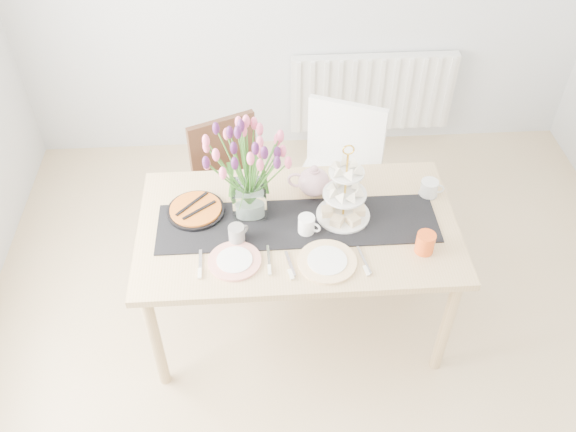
{
  "coord_description": "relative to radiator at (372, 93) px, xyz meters",
  "views": [
    {
      "loc": [
        -0.36,
        -1.64,
        2.88
      ],
      "look_at": [
        -0.23,
        0.49,
        0.86
      ],
      "focal_mm": 38.0,
      "sensor_mm": 36.0,
      "label": 1
    }
  ],
  "objects": [
    {
      "name": "room_shell",
      "position": [
        -0.5,
        -2.19,
        0.85
      ],
      "size": [
        4.5,
        4.5,
        4.5
      ],
      "color": "tan",
      "rests_on": "ground"
    },
    {
      "name": "radiator",
      "position": [
        0.0,
        0.0,
        0.0
      ],
      "size": [
        1.2,
        0.08,
        0.6
      ],
      "primitive_type": "cube",
      "color": "white",
      "rests_on": "room_shell"
    },
    {
      "name": "dining_table",
      "position": [
        -0.68,
        -1.65,
        0.22
      ],
      "size": [
        1.6,
        0.9,
        0.75
      ],
      "color": "tan",
      "rests_on": "ground"
    },
    {
      "name": "chair_brown",
      "position": [
        -1.03,
        -0.97,
        0.04
      ],
      "size": [
        0.55,
        0.55,
        0.85
      ],
      "rotation": [
        0.0,
        0.0,
        0.42
      ],
      "color": "#3C2416",
      "rests_on": "ground"
    },
    {
      "name": "chair_white",
      "position": [
        -0.38,
        -1.0,
        0.11
      ],
      "size": [
        0.62,
        0.62,
        0.95
      ],
      "rotation": [
        0.0,
        0.0,
        -0.41
      ],
      "color": "white",
      "rests_on": "ground"
    },
    {
      "name": "table_runner",
      "position": [
        -0.68,
        -1.65,
        0.3
      ],
      "size": [
        1.4,
        0.35,
        0.01
      ],
      "primitive_type": "cube",
      "color": "black",
      "rests_on": "dining_table"
    },
    {
      "name": "tulip_vase",
      "position": [
        -0.91,
        -1.55,
        0.64
      ],
      "size": [
        0.61,
        0.61,
        0.52
      ],
      "rotation": [
        0.0,
        0.0,
        -0.07
      ],
      "color": "silver",
      "rests_on": "dining_table"
    },
    {
      "name": "cake_stand",
      "position": [
        -0.44,
        -1.61,
        0.41
      ],
      "size": [
        0.27,
        0.27,
        0.4
      ],
      "rotation": [
        0.0,
        0.0,
        0.09
      ],
      "color": "gold",
      "rests_on": "dining_table"
    },
    {
      "name": "teapot",
      "position": [
        -0.58,
        -1.43,
        0.38
      ],
      "size": [
        0.3,
        0.26,
        0.17
      ],
      "primitive_type": null,
      "rotation": [
        0.0,
        0.0,
        -0.21
      ],
      "color": "silver",
      "rests_on": "dining_table"
    },
    {
      "name": "cream_jug",
      "position": [
        0.02,
        -1.48,
        0.35
      ],
      "size": [
        0.11,
        0.11,
        0.09
      ],
      "primitive_type": "cylinder",
      "rotation": [
        0.0,
        0.0,
        -0.24
      ],
      "color": "silver",
      "rests_on": "dining_table"
    },
    {
      "name": "tart_tin",
      "position": [
        -1.19,
        -1.54,
        0.32
      ],
      "size": [
        0.29,
        0.29,
        0.04
      ],
      "rotation": [
        0.0,
        0.0,
        0.4
      ],
      "color": "black",
      "rests_on": "dining_table"
    },
    {
      "name": "mug_grey",
      "position": [
        -0.98,
        -1.75,
        0.35
      ],
      "size": [
        0.11,
        0.11,
        0.09
      ],
      "primitive_type": "cylinder",
      "rotation": [
        0.0,
        0.0,
        0.71
      ],
      "color": "gray",
      "rests_on": "dining_table"
    },
    {
      "name": "mug_white",
      "position": [
        -0.64,
        -1.71,
        0.35
      ],
      "size": [
        0.11,
        0.11,
        0.1
      ],
      "primitive_type": "cylinder",
      "rotation": [
        0.0,
        0.0,
        -0.48
      ],
      "color": "white",
      "rests_on": "dining_table"
    },
    {
      "name": "mug_orange",
      "position": [
        -0.09,
        -1.87,
        0.35
      ],
      "size": [
        0.13,
        0.13,
        0.11
      ],
      "primitive_type": "cylinder",
      "rotation": [
        0.0,
        0.0,
        0.95
      ],
      "color": "#EB531A",
      "rests_on": "dining_table"
    },
    {
      "name": "plate_left",
      "position": [
        -0.99,
        -1.89,
        0.31
      ],
      "size": [
        0.26,
        0.26,
        0.01
      ],
      "primitive_type": "cylinder",
      "rotation": [
        0.0,
        0.0,
        0.02
      ],
      "color": "silver",
      "rests_on": "dining_table"
    },
    {
      "name": "plate_right",
      "position": [
        -0.56,
        -1.92,
        0.31
      ],
      "size": [
        0.33,
        0.33,
        0.01
      ],
      "primitive_type": "cylinder",
      "rotation": [
        0.0,
        0.0,
        0.2
      ],
      "color": "white",
      "rests_on": "dining_table"
    }
  ]
}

